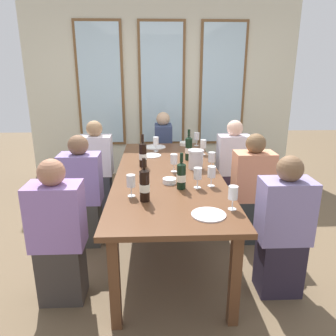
{
  "coord_description": "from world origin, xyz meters",
  "views": [
    {
      "loc": [
        -0.12,
        -2.95,
        1.69
      ],
      "look_at": [
        0.0,
        -0.03,
        0.79
      ],
      "focal_mm": 34.51,
      "sensor_mm": 36.0,
      "label": 1
    }
  ],
  "objects_px": {
    "wine_glass_1": "(212,158)",
    "seated_person_0": "(58,236)",
    "tasting_bowl_1": "(169,181)",
    "wine_bottle_2": "(143,154)",
    "white_plate_0": "(155,147)",
    "wine_bottle_0": "(189,148)",
    "wine_glass_4": "(131,182)",
    "seated_person_2": "(97,168)",
    "dining_table": "(168,179)",
    "wine_glass_7": "(197,136)",
    "wine_bottle_1": "(181,175)",
    "wine_glass_3": "(174,160)",
    "seated_person_6": "(163,152)",
    "seated_person_3": "(232,167)",
    "wine_bottle_3": "(145,185)",
    "seated_person_1": "(283,231)",
    "seated_person_4": "(82,194)",
    "white_plate_2": "(152,156)",
    "tasting_bowl_0": "(185,144)",
    "wine_glass_2": "(156,141)",
    "wine_glass_6": "(233,193)",
    "wine_glass_0": "(203,144)",
    "white_plate_1": "(209,215)",
    "wine_glass_8": "(212,172)",
    "wine_glass_5": "(198,174)",
    "seated_person_5": "(252,192)",
    "metal_pitcher": "(196,159)"
  },
  "relations": [
    {
      "from": "wine_glass_1",
      "to": "seated_person_0",
      "type": "bearing_deg",
      "value": -144.76
    },
    {
      "from": "tasting_bowl_1",
      "to": "wine_bottle_2",
      "type": "bearing_deg",
      "value": 115.02
    },
    {
      "from": "tasting_bowl_1",
      "to": "white_plate_0",
      "type": "bearing_deg",
      "value": 95.0
    },
    {
      "from": "wine_bottle_2",
      "to": "wine_bottle_0",
      "type": "bearing_deg",
      "value": 25.23
    },
    {
      "from": "wine_glass_4",
      "to": "seated_person_2",
      "type": "bearing_deg",
      "value": 109.87
    },
    {
      "from": "wine_bottle_0",
      "to": "wine_bottle_2",
      "type": "relative_size",
      "value": 1.01
    },
    {
      "from": "dining_table",
      "to": "wine_bottle_2",
      "type": "relative_size",
      "value": 7.45
    },
    {
      "from": "wine_glass_7",
      "to": "tasting_bowl_1",
      "type": "bearing_deg",
      "value": -106.58
    },
    {
      "from": "wine_bottle_1",
      "to": "wine_glass_3",
      "type": "bearing_deg",
      "value": 94.16
    },
    {
      "from": "white_plate_0",
      "to": "seated_person_6",
      "type": "distance_m",
      "value": 0.62
    },
    {
      "from": "wine_glass_4",
      "to": "seated_person_3",
      "type": "xyz_separation_m",
      "value": [
        1.14,
        1.41,
        -0.33
      ]
    },
    {
      "from": "dining_table",
      "to": "wine_bottle_3",
      "type": "distance_m",
      "value": 0.75
    },
    {
      "from": "seated_person_1",
      "to": "seated_person_4",
      "type": "xyz_separation_m",
      "value": [
        -1.66,
        0.81,
        0.0
      ]
    },
    {
      "from": "white_plate_2",
      "to": "tasting_bowl_0",
      "type": "distance_m",
      "value": 0.68
    },
    {
      "from": "wine_glass_2",
      "to": "wine_glass_6",
      "type": "relative_size",
      "value": 1.0
    },
    {
      "from": "wine_glass_0",
      "to": "wine_glass_1",
      "type": "bearing_deg",
      "value": -90.23
    },
    {
      "from": "seated_person_1",
      "to": "wine_bottle_0",
      "type": "bearing_deg",
      "value": 115.44
    },
    {
      "from": "white_plate_1",
      "to": "wine_glass_8",
      "type": "relative_size",
      "value": 1.36
    },
    {
      "from": "seated_person_1",
      "to": "seated_person_4",
      "type": "distance_m",
      "value": 1.85
    },
    {
      "from": "tasting_bowl_1",
      "to": "seated_person_2",
      "type": "xyz_separation_m",
      "value": [
        -0.83,
        1.16,
        -0.24
      ]
    },
    {
      "from": "wine_glass_7",
      "to": "tasting_bowl_0",
      "type": "bearing_deg",
      "value": 165.35
    },
    {
      "from": "wine_bottle_2",
      "to": "seated_person_3",
      "type": "distance_m",
      "value": 1.28
    },
    {
      "from": "wine_bottle_1",
      "to": "wine_glass_6",
      "type": "bearing_deg",
      "value": -52.83
    },
    {
      "from": "wine_glass_5",
      "to": "wine_glass_6",
      "type": "bearing_deg",
      "value": -66.58
    },
    {
      "from": "white_plate_0",
      "to": "wine_glass_6",
      "type": "bearing_deg",
      "value": -74.12
    },
    {
      "from": "dining_table",
      "to": "wine_glass_7",
      "type": "relative_size",
      "value": 14.21
    },
    {
      "from": "tasting_bowl_0",
      "to": "white_plate_2",
      "type": "bearing_deg",
      "value": -129.75
    },
    {
      "from": "wine_glass_0",
      "to": "seated_person_5",
      "type": "bearing_deg",
      "value": -58.6
    },
    {
      "from": "seated_person_5",
      "to": "seated_person_1",
      "type": "bearing_deg",
      "value": -90.0
    },
    {
      "from": "tasting_bowl_0",
      "to": "seated_person_1",
      "type": "xyz_separation_m",
      "value": [
        0.56,
        -1.94,
        -0.23
      ]
    },
    {
      "from": "tasting_bowl_1",
      "to": "seated_person_1",
      "type": "relative_size",
      "value": 0.11
    },
    {
      "from": "wine_bottle_3",
      "to": "wine_glass_3",
      "type": "xyz_separation_m",
      "value": [
        0.26,
        0.71,
        -0.01
      ]
    },
    {
      "from": "white_plate_1",
      "to": "seated_person_3",
      "type": "relative_size",
      "value": 0.21
    },
    {
      "from": "seated_person_2",
      "to": "seated_person_6",
      "type": "xyz_separation_m",
      "value": [
        0.83,
        0.74,
        0.0
      ]
    },
    {
      "from": "seated_person_5",
      "to": "seated_person_6",
      "type": "bearing_deg",
      "value": 117.54
    },
    {
      "from": "seated_person_2",
      "to": "wine_glass_4",
      "type": "bearing_deg",
      "value": -70.13
    },
    {
      "from": "tasting_bowl_1",
      "to": "seated_person_0",
      "type": "xyz_separation_m",
      "value": [
        -0.83,
        -0.51,
        -0.24
      ]
    },
    {
      "from": "seated_person_0",
      "to": "seated_person_1",
      "type": "height_order",
      "value": "same"
    },
    {
      "from": "tasting_bowl_0",
      "to": "wine_bottle_3",
      "type": "bearing_deg",
      "value": -104.73
    },
    {
      "from": "seated_person_6",
      "to": "white_plate_2",
      "type": "bearing_deg",
      "value": -99.25
    },
    {
      "from": "seated_person_4",
      "to": "seated_person_1",
      "type": "bearing_deg",
      "value": -25.83
    },
    {
      "from": "tasting_bowl_0",
      "to": "wine_glass_8",
      "type": "height_order",
      "value": "wine_glass_8"
    },
    {
      "from": "wine_glass_7",
      "to": "wine_glass_8",
      "type": "relative_size",
      "value": 1.0
    },
    {
      "from": "wine_bottle_3",
      "to": "tasting_bowl_1",
      "type": "height_order",
      "value": "wine_bottle_3"
    },
    {
      "from": "seated_person_3",
      "to": "seated_person_1",
      "type": "bearing_deg",
      "value": -90.0
    },
    {
      "from": "wine_glass_0",
      "to": "wine_glass_5",
      "type": "height_order",
      "value": "same"
    },
    {
      "from": "wine_bottle_3",
      "to": "seated_person_4",
      "type": "relative_size",
      "value": 0.3
    },
    {
      "from": "wine_glass_4",
      "to": "wine_bottle_0",
      "type": "bearing_deg",
      "value": 61.59
    },
    {
      "from": "wine_glass_3",
      "to": "wine_glass_5",
      "type": "distance_m",
      "value": 0.48
    },
    {
      "from": "metal_pitcher",
      "to": "wine_bottle_2",
      "type": "bearing_deg",
      "value": 169.93
    }
  ]
}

